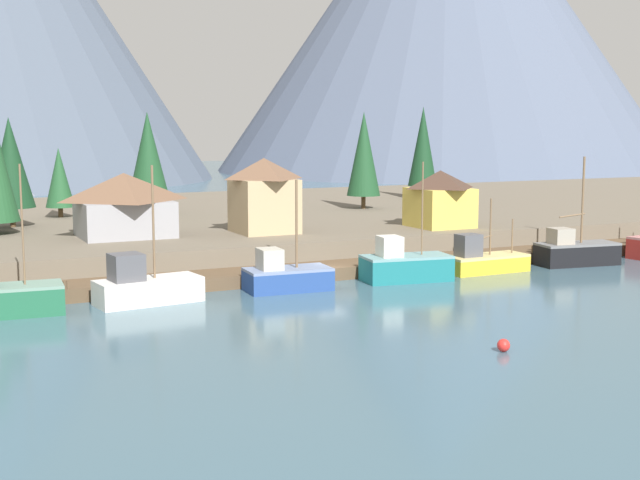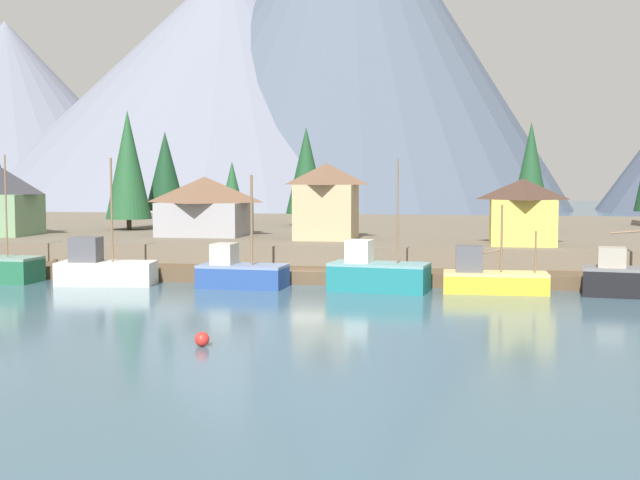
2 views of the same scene
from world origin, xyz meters
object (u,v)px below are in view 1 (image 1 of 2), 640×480
Objects in this scene: house_tan at (264,195)px; channel_buoy at (504,345)px; fishing_boat_black at (575,252)px; conifer_centre at (59,178)px; fishing_boat_yellow at (483,261)px; conifer_near_right at (10,163)px; conifer_back_left at (364,154)px; house_grey at (124,204)px; fishing_boat_blue at (286,276)px; conifer_near_left at (148,157)px; fishing_boat_white at (145,286)px; fishing_boat_teal at (405,266)px; house_yellow at (440,198)px; fishing_boat_green at (3,298)px; conifer_mid_right at (423,147)px.

channel_buoy is at bearing -90.41° from house_tan.
conifer_centre reaches higher than fishing_boat_black.
conifer_near_right is (-33.80, 27.98, 7.60)m from fishing_boat_yellow.
house_grey is at bearing -156.71° from conifer_back_left.
fishing_boat_blue is 17.86m from fishing_boat_yellow.
house_tan is 0.61× the size of conifer_near_left.
fishing_boat_white is 35.86m from conifer_centre.
fishing_boat_yellow is (7.88, 0.56, -0.21)m from fishing_boat_teal.
house_yellow is (10.62, 11.30, 4.04)m from fishing_boat_teal.
fishing_boat_white is 20.48m from fishing_boat_teal.
fishing_boat_black is 13.42× the size of channel_buoy.
fishing_boat_blue is 23.71m from house_yellow.
conifer_near_left is 9.37m from conifer_centre.
fishing_boat_yellow is (37.47, 0.26, -0.16)m from fishing_boat_green.
fishing_boat_teal is 33.60m from conifer_back_left.
fishing_boat_yellow is 0.89× the size of house_grey.
fishing_boat_green reaches higher than fishing_boat_yellow.
fishing_boat_blue is 21.26m from channel_buoy.
channel_buoy is (23.36, -20.91, -0.78)m from fishing_boat_green.
conifer_centre is at bearing 82.91° from fishing_boat_white.
house_tan is at bearing 77.86° from fishing_boat_blue.
conifer_near_right is (-8.01, 11.48, 3.26)m from house_grey.
conifer_near_right reaches higher than house_grey.
fishing_boat_white is at bearing -137.75° from conifer_back_left.
conifer_mid_right reaches higher than house_yellow.
fishing_boat_blue is at bearing -132.90° from conifer_mid_right.
conifer_mid_right is at bearing 32.96° from fishing_boat_white.
conifer_back_left is at bearing 40.29° from house_tan.
fishing_boat_green is 0.93× the size of conifer_near_right.
fishing_boat_green is at bearing -124.86° from house_grey.
conifer_back_left reaches higher than conifer_centre.
fishing_boat_black is 27.75m from house_tan.
fishing_boat_yellow is 0.76× the size of fishing_boat_black.
channel_buoy is (-6.22, -20.61, -0.84)m from fishing_boat_teal.
conifer_near_right is at bearing 123.10° from fishing_boat_blue.
conifer_near_right is at bearing 154.73° from house_yellow.
fishing_boat_teal reaches higher than house_grey.
conifer_mid_right is (26.39, 39.43, 8.09)m from fishing_boat_teal.
fishing_boat_teal is 0.77× the size of conifer_mid_right.
conifer_centre reaches higher than fishing_boat_white.
conifer_mid_right is (55.97, 39.14, 8.15)m from fishing_boat_green.
conifer_mid_right is (52.30, 10.89, 0.71)m from conifer_near_right.
fishing_boat_white is at bearing -160.24° from house_yellow.
house_grey is at bearing 107.22° from channel_buoy.
channel_buoy is at bearing -84.53° from conifer_near_left.
conifer_near_left reaches higher than fishing_boat_white.
conifer_near_right is (-5.43, 28.42, 7.38)m from fishing_boat_white.
fishing_boat_black is at bearing -49.51° from conifer_near_left.
fishing_boat_black is (37.84, 0.06, -0.03)m from fishing_boat_white.
fishing_boat_white reaches higher than house_grey.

